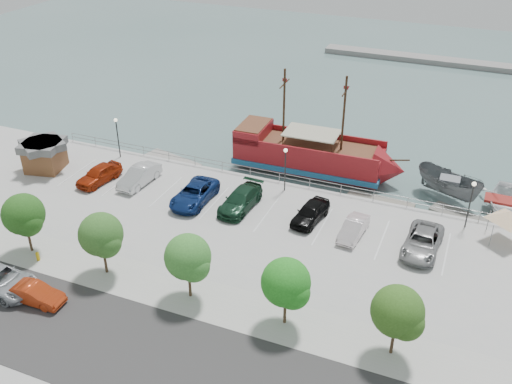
% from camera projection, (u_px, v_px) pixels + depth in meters
% --- Properties ---
extents(ground, '(160.00, 160.00, 0.00)m').
position_uv_depth(ground, '(258.00, 236.00, 48.09)').
color(ground, '#4C6966').
extents(street, '(100.00, 8.00, 0.04)m').
position_uv_depth(street, '(159.00, 360.00, 34.79)').
color(street, '#353232').
rests_on(street, land_slab).
extents(sidewalk, '(100.00, 4.00, 0.05)m').
position_uv_depth(sidewalk, '(203.00, 299.00, 39.58)').
color(sidewalk, '#A9A8A2').
rests_on(sidewalk, land_slab).
extents(seawall_railing, '(50.00, 0.06, 1.00)m').
position_uv_depth(seawall_railing, '(289.00, 179.00, 53.56)').
color(seawall_railing, gray).
rests_on(seawall_railing, land_slab).
extents(far_shore, '(40.00, 3.00, 0.80)m').
position_uv_depth(far_shore, '(451.00, 62.00, 88.55)').
color(far_shore, gray).
rests_on(far_shore, ground).
extents(pirate_ship, '(17.38, 5.25, 10.91)m').
position_uv_depth(pirate_ship, '(321.00, 157.00, 56.86)').
color(pirate_ship, maroon).
rests_on(pirate_ship, ground).
extents(patrol_boat, '(7.15, 5.48, 2.62)m').
position_uv_depth(patrol_boat, '(449.00, 187.00, 52.70)').
color(patrol_boat, slate).
rests_on(patrol_boat, ground).
extents(speedboat, '(5.22, 7.20, 1.47)m').
position_uv_depth(speedboat, '(507.00, 205.00, 51.05)').
color(speedboat, silver).
rests_on(speedboat, ground).
extents(dock_west, '(6.77, 3.36, 0.37)m').
position_uv_depth(dock_west, '(173.00, 161.00, 59.78)').
color(dock_west, gray).
rests_on(dock_west, ground).
extents(dock_mid, '(6.27, 2.07, 0.35)m').
position_uv_depth(dock_mid, '(380.00, 202.00, 52.57)').
color(dock_mid, gray).
rests_on(dock_mid, ground).
extents(dock_east, '(6.68, 4.01, 0.37)m').
position_uv_depth(dock_east, '(467.00, 219.00, 50.03)').
color(dock_east, slate).
rests_on(dock_east, ground).
extents(shed, '(4.32, 4.32, 2.98)m').
position_uv_depth(shed, '(44.00, 154.00, 55.69)').
color(shed, brown).
rests_on(shed, land_slab).
extents(canopy_tent, '(4.20, 4.20, 3.09)m').
position_uv_depth(canopy_tent, '(510.00, 212.00, 44.51)').
color(canopy_tent, slate).
rests_on(canopy_tent, land_slab).
extents(street_sedan, '(4.27, 1.61, 1.39)m').
position_uv_depth(street_sedan, '(35.00, 294.00, 39.06)').
color(street_sedan, '#B63312').
rests_on(street_sedan, street).
extents(fire_hydrant, '(0.28, 0.28, 0.79)m').
position_uv_depth(fire_hydrant, '(38.00, 256.00, 43.26)').
color(fire_hydrant, gold).
rests_on(fire_hydrant, sidewalk).
extents(lamp_post_left, '(0.36, 0.36, 4.28)m').
position_uv_depth(lamp_post_left, '(117.00, 131.00, 57.26)').
color(lamp_post_left, black).
rests_on(lamp_post_left, land_slab).
extents(lamp_post_mid, '(0.36, 0.36, 4.28)m').
position_uv_depth(lamp_post_mid, '(285.00, 162.00, 51.31)').
color(lamp_post_mid, black).
rests_on(lamp_post_mid, land_slab).
extents(lamp_post_right, '(0.36, 0.36, 4.28)m').
position_uv_depth(lamp_post_right, '(471.00, 196.00, 46.02)').
color(lamp_post_right, black).
rests_on(lamp_post_right, land_slab).
extents(tree_b, '(3.30, 3.20, 5.00)m').
position_uv_depth(tree_b, '(24.00, 216.00, 42.79)').
color(tree_b, '#473321').
rests_on(tree_b, sidewalk).
extents(tree_c, '(3.30, 3.20, 5.00)m').
position_uv_depth(tree_c, '(102.00, 236.00, 40.48)').
color(tree_c, '#473321').
rests_on(tree_c, sidewalk).
extents(tree_d, '(3.30, 3.20, 5.00)m').
position_uv_depth(tree_d, '(189.00, 259.00, 38.16)').
color(tree_d, '#473321').
rests_on(tree_d, sidewalk).
extents(tree_e, '(3.30, 3.20, 5.00)m').
position_uv_depth(tree_e, '(288.00, 285.00, 35.85)').
color(tree_e, '#473321').
rests_on(tree_e, sidewalk).
extents(tree_f, '(3.30, 3.20, 5.00)m').
position_uv_depth(tree_f, '(399.00, 314.00, 33.53)').
color(tree_f, '#473321').
rests_on(tree_f, sidewalk).
extents(parked_car_a, '(2.70, 5.09, 1.65)m').
position_uv_depth(parked_car_a, '(99.00, 174.00, 53.77)').
color(parked_car_a, '#982509').
rests_on(parked_car_a, land_slab).
extents(parked_car_b, '(2.12, 5.15, 1.66)m').
position_uv_depth(parked_car_b, '(139.00, 176.00, 53.45)').
color(parked_car_b, silver).
rests_on(parked_car_b, land_slab).
extents(parked_car_c, '(2.69, 5.82, 1.62)m').
position_uv_depth(parked_car_c, '(194.00, 194.00, 50.61)').
color(parked_car_c, navy).
rests_on(parked_car_c, land_slab).
extents(parked_car_d, '(2.62, 5.77, 1.64)m').
position_uv_depth(parked_car_d, '(240.00, 200.00, 49.68)').
color(parked_car_d, '#153622').
rests_on(parked_car_d, land_slab).
extents(parked_car_e, '(2.60, 4.95, 1.61)m').
position_uv_depth(parked_car_e, '(310.00, 212.00, 47.94)').
color(parked_car_e, black).
rests_on(parked_car_e, land_slab).
extents(parked_car_f, '(1.88, 4.39, 1.41)m').
position_uv_depth(parked_car_f, '(353.00, 228.00, 46.02)').
color(parked_car_f, silver).
rests_on(parked_car_f, land_slab).
extents(parked_car_g, '(2.92, 5.84, 1.59)m').
position_uv_depth(parked_car_g, '(422.00, 242.00, 44.22)').
color(parked_car_g, gray).
rests_on(parked_car_g, land_slab).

